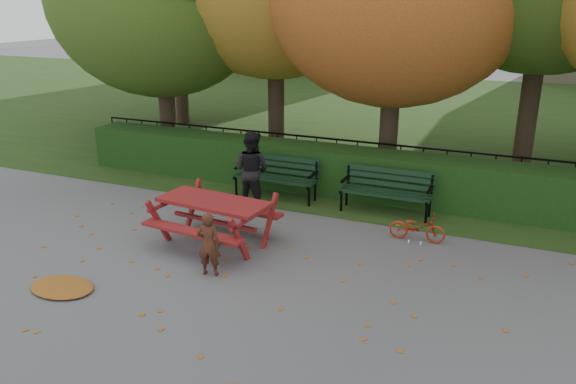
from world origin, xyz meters
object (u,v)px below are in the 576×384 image
at_px(bicycle, 417,227).
at_px(picnic_table, 214,210).
at_px(child, 209,244).
at_px(adult, 252,170).
at_px(bench_left, 277,174).
at_px(bench_right, 387,188).

bearing_deg(bicycle, picnic_table, 112.95).
relative_size(child, adult, 0.64).
xyz_separation_m(bench_left, picnic_table, (0.02, -2.69, 0.12)).
height_order(bench_right, child, child).
bearing_deg(picnic_table, adult, 102.05).
distance_m(child, adult, 3.04).
xyz_separation_m(picnic_table, child, (0.51, -1.04, -0.12)).
xyz_separation_m(picnic_table, adult, (-0.22, 1.89, 0.17)).
bearing_deg(bicycle, adult, 81.56).
bearing_deg(bench_left, picnic_table, -89.52).
height_order(bench_left, bicycle, bench_left).
xyz_separation_m(picnic_table, bicycle, (3.22, 1.54, -0.38)).
relative_size(child, bicycle, 1.05).
bearing_deg(child, adult, -89.03).
distance_m(picnic_table, child, 1.17).
height_order(bench_left, adult, adult).
relative_size(bench_right, picnic_table, 0.88).
xyz_separation_m(bench_left, bench_right, (2.40, 0.00, 0.00)).
distance_m(picnic_table, adult, 1.91).
distance_m(child, bicycle, 3.75).
relative_size(adult, bicycle, 1.64).
height_order(picnic_table, child, child).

